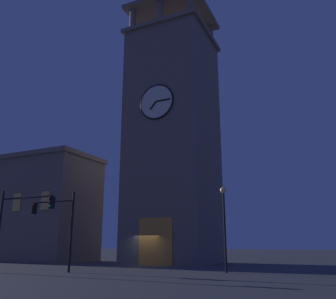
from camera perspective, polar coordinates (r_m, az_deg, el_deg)
name	(u,v)px	position (r m, az deg, el deg)	size (l,w,h in m)	color
ground_plane	(144,266)	(31.79, -3.85, -18.04)	(200.00, 200.00, 0.00)	#424247
clocktower	(173,139)	(36.54, 0.85, 1.76)	(8.40, 8.23, 29.58)	#75665B
adjacent_wing_building	(17,209)	(44.98, -22.95, -8.80)	(19.25, 7.40, 11.23)	#75665B
traffic_signal_near	(18,216)	(25.37, -22.88, -9.79)	(4.56, 0.41, 5.25)	black
traffic_signal_mid	(58,219)	(25.90, -17.18, -10.57)	(3.64, 0.41, 5.22)	black
street_lamp	(224,212)	(24.17, 8.96, -9.90)	(0.44, 0.44, 5.49)	black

